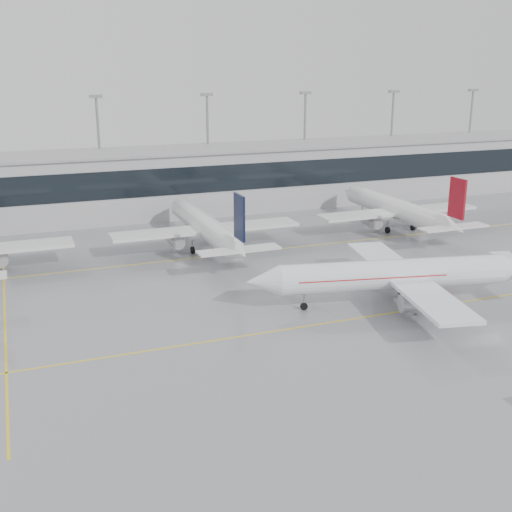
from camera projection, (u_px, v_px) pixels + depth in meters
name	position (u px, v px, depth m)	size (l,w,h in m)	color
ground	(295.00, 328.00, 71.01)	(320.00, 320.00, 0.00)	gray
taxi_line_main	(295.00, 328.00, 71.00)	(120.00, 0.25, 0.01)	yellow
taxi_line_north	(214.00, 256.00, 97.82)	(120.00, 0.25, 0.01)	yellow
taxi_line_cross	(5.00, 317.00, 74.05)	(0.25, 60.00, 0.01)	yellow
terminal	(164.00, 183.00, 124.72)	(180.00, 15.00, 12.00)	#A2A2A6
terminal_glass	(173.00, 181.00, 117.54)	(180.00, 0.20, 5.00)	black
terminal_roof	(162.00, 151.00, 122.95)	(182.00, 16.00, 0.40)	gray
light_masts	(155.00, 141.00, 127.99)	(156.40, 1.00, 22.60)	gray
air_canada_jet	(403.00, 274.00, 77.10)	(37.34, 30.49, 11.90)	white
parked_jet_c	(206.00, 227.00, 100.06)	(29.64, 36.96, 11.72)	silver
parked_jet_d	(398.00, 210.00, 112.16)	(29.64, 36.96, 11.72)	silver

